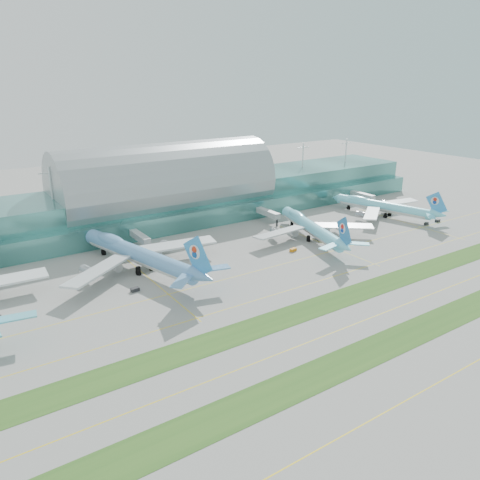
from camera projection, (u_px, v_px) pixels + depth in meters
ground at (327, 307)px, 163.61m from camera, size 700.00×700.00×0.00m
terminal at (167, 195)px, 260.36m from camera, size 340.00×69.10×36.00m
grass_strip_near at (392, 342)px, 141.56m from camera, size 420.00×12.00×0.08m
grass_strip_far at (323, 305)px, 165.18m from camera, size 420.00×12.00×0.08m
taxiline_a at (452, 375)px, 125.83m from camera, size 420.00×0.35×0.01m
taxiline_b at (357, 323)px, 152.59m from camera, size 420.00×0.35×0.01m
taxiline_c at (294, 289)px, 177.78m from camera, size 420.00×0.35×0.01m
taxiline_d at (260, 270)px, 195.10m from camera, size 420.00×0.35×0.01m
airliner_b at (137, 253)px, 193.63m from camera, size 72.08×83.21×23.22m
airliner_c at (310, 226)px, 232.33m from camera, size 61.82×71.55×20.08m
airliner_d at (382, 206)px, 271.48m from camera, size 59.14×68.32×19.09m
gse_c at (135, 290)px, 175.31m from camera, size 3.25×2.00×1.41m
gse_d at (192, 273)px, 190.70m from camera, size 3.49×1.70×1.35m
gse_e at (293, 250)px, 216.31m from camera, size 3.90×2.52×1.40m
gse_f at (344, 237)px, 233.00m from camera, size 3.57×2.39×1.66m
gse_g at (426, 224)px, 255.59m from camera, size 3.33×2.31×1.42m
gse_h at (438, 221)px, 261.06m from camera, size 3.41×2.30×1.45m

